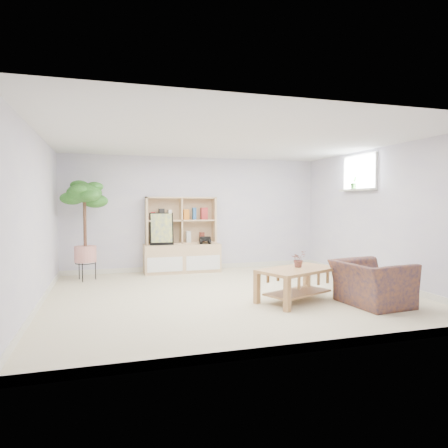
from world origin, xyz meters
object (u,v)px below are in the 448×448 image
object	(u,v)px
coffee_table	(298,285)
floor_tree	(85,230)
storage_unit	(182,235)
armchair	(372,280)

from	to	relation	value
coffee_table	floor_tree	distance (m)	4.02
coffee_table	floor_tree	xyz separation A→B (m)	(-3.04, 2.55, 0.69)
storage_unit	armchair	bearing A→B (deg)	-58.79
storage_unit	armchair	world-z (taller)	storage_unit
storage_unit	armchair	size ratio (longest dim) A/B	1.64
storage_unit	armchair	distance (m)	3.99
floor_tree	armchair	xyz separation A→B (m)	(3.93, -3.04, -0.58)
floor_tree	armchair	distance (m)	5.00
coffee_table	floor_tree	world-z (taller)	floor_tree
armchair	coffee_table	bearing A→B (deg)	55.75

